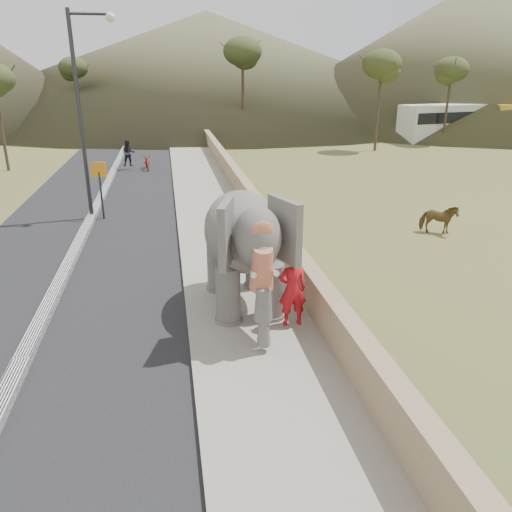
{
  "coord_description": "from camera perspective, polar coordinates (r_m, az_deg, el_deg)",
  "views": [
    {
      "loc": [
        -1.74,
        -9.31,
        5.83
      ],
      "look_at": [
        0.2,
        1.63,
        1.7
      ],
      "focal_mm": 35.0,
      "sensor_mm": 36.0,
      "label": 1
    }
  ],
  "objects": [
    {
      "name": "ground",
      "position": [
        11.12,
        0.46,
        -11.22
      ],
      "size": [
        160.0,
        160.0,
        0.0
      ],
      "primitive_type": "plane",
      "color": "olive",
      "rests_on": "ground"
    },
    {
      "name": "elephant_and_man",
      "position": [
        12.52,
        -1.41,
        1.0
      ],
      "size": [
        2.39,
        4.29,
        3.07
      ],
      "color": "slate",
      "rests_on": "ground"
    },
    {
      "name": "hill_far",
      "position": [
        79.6,
        -5.57,
        21.15
      ],
      "size": [
        80.0,
        80.0,
        14.0
      ],
      "primitive_type": "cone",
      "color": "brown",
      "rests_on": "ground"
    },
    {
      "name": "cow",
      "position": [
        20.11,
        20.11,
        3.97
      ],
      "size": [
        1.48,
        1.15,
        1.14
      ],
      "primitive_type": "imported",
      "rotation": [
        0.0,
        0.0,
        1.11
      ],
      "color": "brown",
      "rests_on": "ground"
    },
    {
      "name": "lamppost",
      "position": [
        21.28,
        -18.84,
        16.79
      ],
      "size": [
        1.76,
        0.36,
        8.0
      ],
      "color": "#2E2E34",
      "rests_on": "ground"
    },
    {
      "name": "signboard",
      "position": [
        21.47,
        -17.42,
        8.23
      ],
      "size": [
        0.6,
        0.08,
        2.4
      ],
      "color": "#2D2D33",
      "rests_on": "ground"
    },
    {
      "name": "bus_white",
      "position": [
        49.21,
        21.88,
        14.01
      ],
      "size": [
        11.28,
        4.79,
        3.1
      ],
      "primitive_type": "cube",
      "rotation": [
        0.0,
        0.0,
        1.79
      ],
      "color": "silver",
      "rests_on": "ground"
    },
    {
      "name": "distant_car",
      "position": [
        50.61,
        16.66,
        13.79
      ],
      "size": [
        4.52,
        2.71,
        1.44
      ],
      "primitive_type": "imported",
      "rotation": [
        0.0,
        0.0,
        1.32
      ],
      "color": "silver",
      "rests_on": "ground"
    },
    {
      "name": "trees",
      "position": [
        38.18,
        0.17,
        17.32
      ],
      "size": [
        48.62,
        40.9,
        8.92
      ],
      "color": "#473828",
      "rests_on": "ground"
    },
    {
      "name": "walkway",
      "position": [
        20.22,
        -4.71,
        3.8
      ],
      "size": [
        3.0,
        120.0,
        0.15
      ],
      "primitive_type": "cube",
      "color": "#9E9687",
      "rests_on": "ground"
    },
    {
      "name": "road",
      "position": [
        20.43,
        -18.82,
        2.75
      ],
      "size": [
        7.0,
        120.0,
        0.03
      ],
      "primitive_type": "cube",
      "color": "black",
      "rests_on": "ground"
    },
    {
      "name": "median",
      "position": [
        20.4,
        -18.85,
        3.0
      ],
      "size": [
        0.35,
        120.0,
        0.22
      ],
      "primitive_type": "cube",
      "color": "black",
      "rests_on": "ground"
    },
    {
      "name": "parapet",
      "position": [
        20.3,
        -0.09,
        5.33
      ],
      "size": [
        0.3,
        120.0,
        1.1
      ],
      "primitive_type": "cube",
      "color": "tan",
      "rests_on": "ground"
    },
    {
      "name": "hill_right",
      "position": [
        72.03,
        23.12,
        20.63
      ],
      "size": [
        56.0,
        56.0,
        16.0
      ],
      "primitive_type": "cone",
      "color": "brown",
      "rests_on": "ground"
    },
    {
      "name": "motorcyclist",
      "position": [
        32.4,
        -13.15,
        10.8
      ],
      "size": [
        1.92,
        1.94,
        1.88
      ],
      "color": "maroon",
      "rests_on": "ground"
    }
  ]
}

